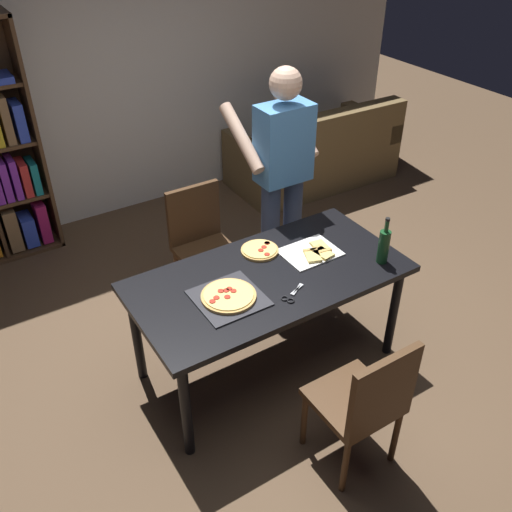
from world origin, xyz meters
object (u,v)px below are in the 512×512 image
person_serving_pizza (282,172)px  second_pizza_plain (260,250)px  chair_near_camera (366,400)px  kitchen_scissors (291,296)px  couch (315,156)px  wine_bottle (384,246)px  chair_far_side (201,238)px  pepperoni_pizza_on_tray (229,297)px  dining_table (269,285)px

person_serving_pizza → second_pizza_plain: bearing=-136.3°
chair_near_camera → kitchen_scissors: 0.71m
couch → wine_bottle: wine_bottle is taller
couch → person_serving_pizza: (-1.34, -1.29, 0.70)m
chair_far_side → kitchen_scissors: size_ratio=4.59×
person_serving_pizza → pepperoni_pizza_on_tray: bearing=-139.2°
wine_bottle → kitchen_scissors: 0.69m
chair_near_camera → second_pizza_plain: (0.09, 1.15, 0.25)m
dining_table → chair_far_side: (0.00, 0.91, -0.16)m
wine_bottle → dining_table: bearing=158.9°
chair_near_camera → second_pizza_plain: 1.18m
pepperoni_pizza_on_tray → dining_table: bearing=12.0°
kitchen_scissors → second_pizza_plain: 0.49m
wine_bottle → kitchen_scissors: size_ratio=1.61×
chair_near_camera → kitchen_scissors: chair_near_camera is taller
chair_near_camera → chair_far_side: size_ratio=1.00×
kitchen_scissors → chair_far_side: bearing=89.5°
chair_far_side → person_serving_pizza: person_serving_pizza is taller
chair_near_camera → couch: chair_near_camera is taller
pepperoni_pizza_on_tray → kitchen_scissors: size_ratio=1.94×
kitchen_scissors → wine_bottle: bearing=-1.3°
chair_far_side → pepperoni_pizza_on_tray: size_ratio=2.37×
person_serving_pizza → wine_bottle: 0.97m
dining_table → second_pizza_plain: second_pizza_plain is taller
person_serving_pizza → couch: bearing=44.0°
dining_table → couch: size_ratio=0.99×
dining_table → chair_far_side: size_ratio=1.88×
chair_near_camera → kitchen_scissors: (-0.01, 0.67, 0.24)m
couch → pepperoni_pizza_on_tray: bearing=-137.2°
dining_table → couch: (1.90, 1.99, -0.37)m
pepperoni_pizza_on_tray → person_serving_pizza: bearing=40.8°
chair_far_side → pepperoni_pizza_on_tray: chair_far_side is taller
person_serving_pizza → pepperoni_pizza_on_tray: size_ratio=4.61×
kitchen_scissors → chair_near_camera: bearing=-89.1°
dining_table → pepperoni_pizza_on_tray: pepperoni_pizza_on_tray is taller
couch → second_pizza_plain: couch is taller
chair_far_side → kitchen_scissors: (-0.01, -1.16, 0.24)m
dining_table → chair_near_camera: bearing=-90.0°
pepperoni_pizza_on_tray → kitchen_scissors: 0.36m
dining_table → kitchen_scissors: 0.26m
chair_far_side → person_serving_pizza: bearing=-21.4°
pepperoni_pizza_on_tray → kitchen_scissors: (0.31, -0.18, -0.01)m
dining_table → person_serving_pizza: (0.56, 0.69, 0.32)m
dining_table → second_pizza_plain: size_ratio=6.96×
person_serving_pizza → second_pizza_plain: person_serving_pizza is taller
pepperoni_pizza_on_tray → second_pizza_plain: size_ratio=1.56×
second_pizza_plain → chair_far_side: bearing=97.2°
chair_far_side → wine_bottle: bearing=-60.2°
dining_table → second_pizza_plain: bearing=70.4°
chair_far_side → couch: chair_far_side is taller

